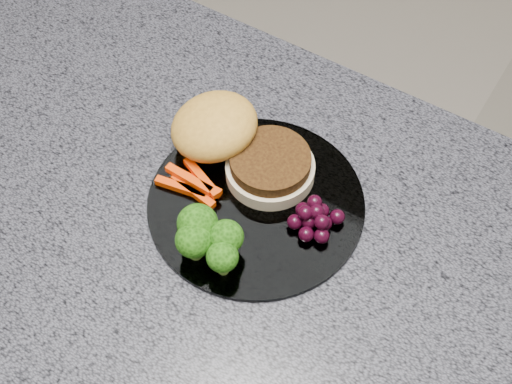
% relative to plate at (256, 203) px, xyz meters
% --- Properties ---
extents(countertop, '(1.20, 0.60, 0.04)m').
position_rel_plate_xyz_m(countertop, '(0.07, -0.04, -0.02)').
color(countertop, '#555560').
rests_on(countertop, island_cabinet).
extents(plate, '(0.26, 0.26, 0.01)m').
position_rel_plate_xyz_m(plate, '(0.00, 0.00, 0.00)').
color(plate, white).
rests_on(plate, countertop).
extents(burger, '(0.21, 0.13, 0.06)m').
position_rel_plate_xyz_m(burger, '(-0.06, 0.04, 0.03)').
color(burger, beige).
rests_on(burger, plate).
extents(carrot_sticks, '(0.08, 0.05, 0.02)m').
position_rel_plate_xyz_m(carrot_sticks, '(-0.08, -0.02, 0.01)').
color(carrot_sticks, '#F23E04').
rests_on(carrot_sticks, plate).
extents(broccoli, '(0.09, 0.06, 0.06)m').
position_rel_plate_xyz_m(broccoli, '(-0.01, -0.09, 0.03)').
color(broccoli, olive).
rests_on(broccoli, plate).
extents(grape_bunch, '(0.06, 0.06, 0.03)m').
position_rel_plate_xyz_m(grape_bunch, '(0.07, 0.01, 0.02)').
color(grape_bunch, black).
rests_on(grape_bunch, plate).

